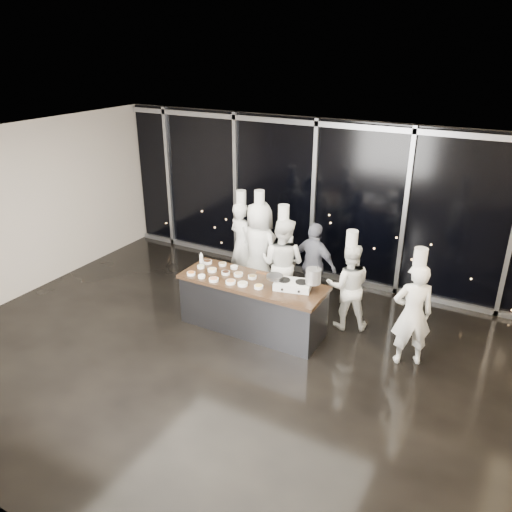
# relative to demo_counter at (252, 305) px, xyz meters

# --- Properties ---
(ground) EXTENTS (9.00, 9.00, 0.00)m
(ground) POSITION_rel_demo_counter_xyz_m (0.00, -0.90, -0.45)
(ground) COLOR black
(ground) RESTS_ON ground
(room_shell) EXTENTS (9.02, 7.02, 3.21)m
(room_shell) POSITION_rel_demo_counter_xyz_m (0.18, -0.90, 1.79)
(room_shell) COLOR beige
(room_shell) RESTS_ON ground
(window_wall) EXTENTS (8.90, 0.11, 3.20)m
(window_wall) POSITION_rel_demo_counter_xyz_m (0.00, 2.53, 1.14)
(window_wall) COLOR black
(window_wall) RESTS_ON ground
(demo_counter) EXTENTS (2.46, 0.86, 0.90)m
(demo_counter) POSITION_rel_demo_counter_xyz_m (0.00, 0.00, 0.00)
(demo_counter) COLOR #38393E
(demo_counter) RESTS_ON ground
(stove) EXTENTS (0.64, 0.48, 0.14)m
(stove) POSITION_rel_demo_counter_xyz_m (0.69, 0.07, 0.51)
(stove) COLOR silver
(stove) RESTS_ON demo_counter
(frying_pan) EXTENTS (0.49, 0.33, 0.05)m
(frying_pan) POSITION_rel_demo_counter_xyz_m (0.39, 0.01, 0.61)
(frying_pan) COLOR slate
(frying_pan) RESTS_ON stove
(stock_pot) EXTENTS (0.29, 0.29, 0.24)m
(stock_pot) POSITION_rel_demo_counter_xyz_m (1.01, 0.15, 0.71)
(stock_pot) COLOR silver
(stock_pot) RESTS_ON stove
(prep_bowls) EXTENTS (1.41, 0.74, 0.05)m
(prep_bowls) POSITION_rel_demo_counter_xyz_m (-0.51, -0.05, 0.47)
(prep_bowls) COLOR white
(prep_bowls) RESTS_ON demo_counter
(squeeze_bottle) EXTENTS (0.06, 0.06, 0.24)m
(squeeze_bottle) POSITION_rel_demo_counter_xyz_m (-1.11, 0.15, 0.56)
(squeeze_bottle) COLOR white
(squeeze_bottle) RESTS_ON demo_counter
(chef_far_left) EXTENTS (0.74, 0.62, 1.94)m
(chef_far_left) POSITION_rel_demo_counter_xyz_m (-1.02, 1.39, 0.42)
(chef_far_left) COLOR white
(chef_far_left) RESTS_ON ground
(chef_left) EXTENTS (1.02, 0.82, 2.05)m
(chef_left) POSITION_rel_demo_counter_xyz_m (-0.54, 1.24, 0.47)
(chef_left) COLOR white
(chef_left) RESTS_ON ground
(chef_center) EXTENTS (0.84, 0.65, 1.96)m
(chef_center) POSITION_rel_demo_counter_xyz_m (0.10, 0.93, 0.42)
(chef_center) COLOR white
(chef_center) RESTS_ON ground
(guest) EXTENTS (0.99, 0.59, 1.58)m
(guest) POSITION_rel_demo_counter_xyz_m (0.55, 1.30, 0.34)
(guest) COLOR #141B38
(guest) RESTS_ON ground
(chef_right) EXTENTS (0.91, 0.82, 1.74)m
(chef_right) POSITION_rel_demo_counter_xyz_m (1.36, 0.84, 0.32)
(chef_right) COLOR white
(chef_right) RESTS_ON ground
(chef_side) EXTENTS (0.71, 0.63, 1.87)m
(chef_side) POSITION_rel_demo_counter_xyz_m (2.53, 0.30, 0.39)
(chef_side) COLOR white
(chef_side) RESTS_ON ground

